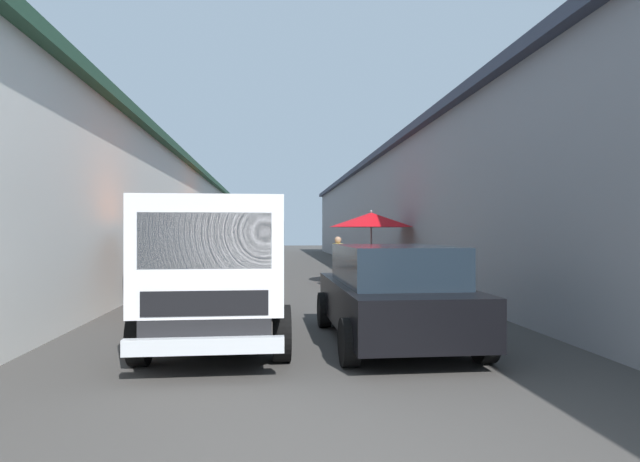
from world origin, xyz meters
The scene contains 11 objects.
ground centered at (13.50, 0.00, 0.00)m, with size 90.00×90.00×0.00m, color #3D3A38.
building_left_whitewash centered at (15.75, 7.35, 2.30)m, with size 49.80×7.50×4.57m.
building_right_concrete centered at (15.75, -7.35, 2.45)m, with size 49.80×7.50×4.89m.
fruit_stall_mid_lane centered at (18.64, 2.88, 1.94)m, with size 2.88×2.88×2.39m.
fruit_stall_far_right centered at (12.83, -2.64, 1.85)m, with size 2.69×2.69×2.34m.
fruit_stall_far_left centered at (7.80, 2.37, 1.83)m, with size 2.34×2.34×2.35m.
hatchback_car centered at (4.23, -1.27, 0.74)m, with size 3.93×1.96×1.45m.
delivery_truck centered at (3.94, 1.27, 1.04)m, with size 4.94×2.02×2.08m.
vendor_by_crates centered at (11.86, -1.46, 0.86)m, with size 0.61×0.25×1.51m.
parked_scooter centered at (14.92, -2.35, 0.45)m, with size 1.69×0.44×1.14m.
plastic_stool centered at (8.92, 2.25, 0.33)m, with size 0.30×0.30×0.43m.
Camera 1 is at (-3.31, 0.52, 1.66)m, focal length 28.89 mm.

